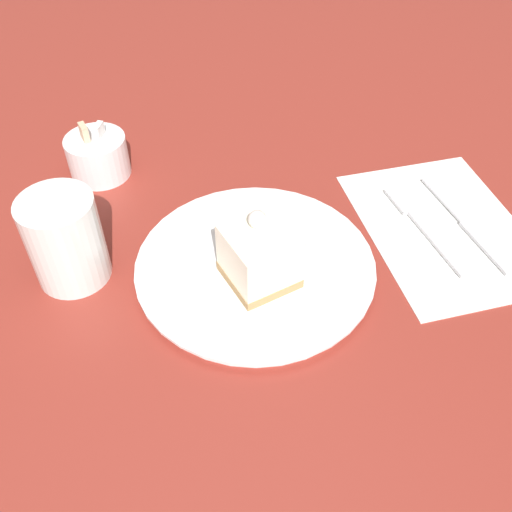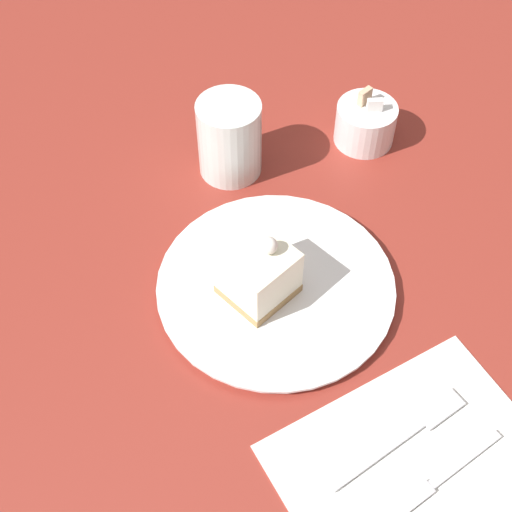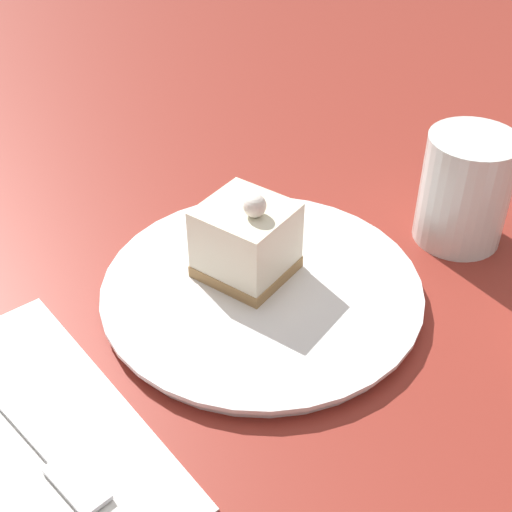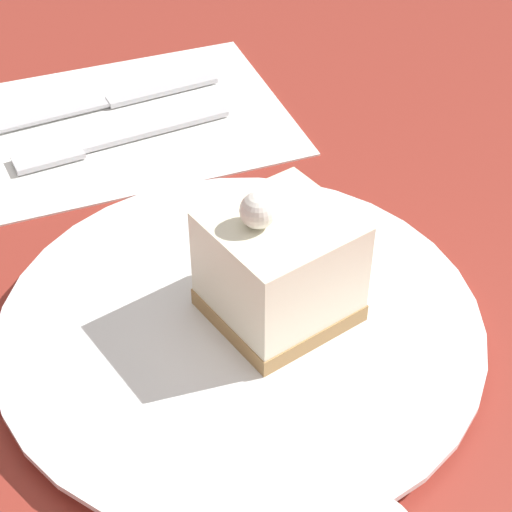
# 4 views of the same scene
# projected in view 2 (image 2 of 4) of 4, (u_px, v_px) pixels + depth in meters

# --- Properties ---
(ground_plane) EXTENTS (4.00, 4.00, 0.00)m
(ground_plane) POSITION_uv_depth(u_px,v_px,m) (281.00, 288.00, 0.82)
(ground_plane) COLOR maroon
(plate) EXTENTS (0.27, 0.27, 0.01)m
(plate) POSITION_uv_depth(u_px,v_px,m) (277.00, 288.00, 0.81)
(plate) COLOR white
(plate) RESTS_ON ground_plane
(cake_slice) EXTENTS (0.09, 0.09, 0.09)m
(cake_slice) POSITION_uv_depth(u_px,v_px,m) (257.00, 271.00, 0.78)
(cake_slice) COLOR #AD8451
(cake_slice) RESTS_ON plate
(napkin) EXTENTS (0.20, 0.27, 0.00)m
(napkin) POSITION_uv_depth(u_px,v_px,m) (413.00, 464.00, 0.69)
(napkin) COLOR white
(napkin) RESTS_ON ground_plane
(fork) EXTENTS (0.04, 0.17, 0.00)m
(fork) POSITION_uv_depth(u_px,v_px,m) (409.00, 432.00, 0.71)
(fork) COLOR silver
(fork) RESTS_ON napkin
(knife) EXTENTS (0.04, 0.18, 0.00)m
(knife) POSITION_uv_depth(u_px,v_px,m) (417.00, 496.00, 0.67)
(knife) COLOR silver
(knife) RESTS_ON napkin
(sugar_bowl) EXTENTS (0.08, 0.08, 0.08)m
(sugar_bowl) POSITION_uv_depth(u_px,v_px,m) (365.00, 123.00, 0.95)
(sugar_bowl) COLOR white
(sugar_bowl) RESTS_ON ground_plane
(drinking_glass) EXTENTS (0.08, 0.08, 0.11)m
(drinking_glass) POSITION_uv_depth(u_px,v_px,m) (230.00, 138.00, 0.90)
(drinking_glass) COLOR silver
(drinking_glass) RESTS_ON ground_plane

